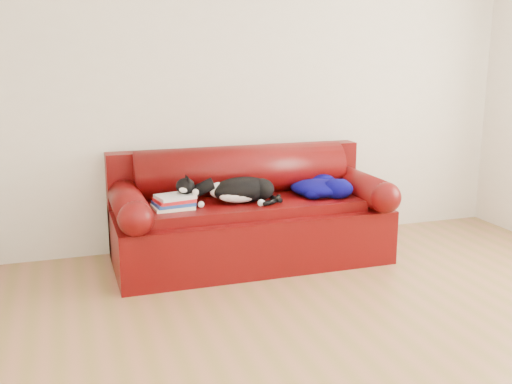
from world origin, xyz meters
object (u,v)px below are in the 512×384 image
cat (242,190)px  blanket (320,187)px  book_stack (174,202)px  sofa_base (250,231)px

cat → blanket: cat is taller
book_stack → cat: bearing=1.2°
sofa_base → blanket: 0.66m
book_stack → cat: cat is taller
sofa_base → book_stack: 0.69m
book_stack → sofa_base: bearing=9.1°
sofa_base → book_stack: book_stack is taller
blanket → sofa_base: bearing=173.9°
book_stack → cat: 0.52m
cat → blanket: size_ratio=1.18×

